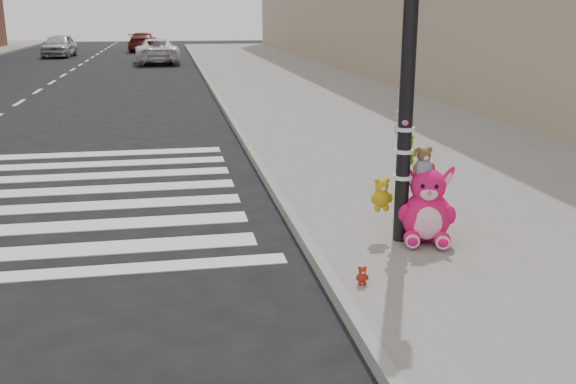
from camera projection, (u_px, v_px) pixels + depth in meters
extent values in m
plane|color=black|center=(176.00, 348.00, 5.32)|extent=(120.00, 120.00, 0.00)
cube|color=slate|center=(377.00, 123.00, 15.64)|extent=(7.00, 80.00, 0.14)
cube|color=gray|center=(236.00, 128.00, 15.04)|extent=(0.12, 80.00, 0.15)
cylinder|color=black|center=(408.00, 65.00, 6.90)|extent=(0.16, 0.16, 4.00)
cylinder|color=white|center=(403.00, 177.00, 7.24)|extent=(0.22, 0.22, 0.04)
cylinder|color=white|center=(404.00, 151.00, 7.16)|extent=(0.22, 0.22, 0.04)
cylinder|color=white|center=(405.00, 129.00, 7.09)|extent=(0.22, 0.22, 0.04)
ellipsoid|color=#E91363|center=(412.00, 240.00, 7.17)|extent=(0.28, 0.35, 0.17)
ellipsoid|color=#E91363|center=(442.00, 242.00, 7.13)|extent=(0.28, 0.35, 0.17)
ellipsoid|color=#E91363|center=(426.00, 216.00, 7.34)|extent=(0.71, 0.65, 0.58)
ellipsoid|color=#F9BFD1|center=(427.00, 223.00, 7.15)|extent=(0.34, 0.21, 0.38)
sphere|color=#E91363|center=(428.00, 186.00, 7.24)|extent=(0.51, 0.51, 0.40)
ellipsoid|color=#E91363|center=(412.00, 180.00, 7.27)|extent=(0.29, 0.16, 0.40)
ellipsoid|color=#E91363|center=(445.00, 181.00, 7.22)|extent=(0.29, 0.16, 0.40)
imported|color=white|center=(157.00, 51.00, 34.43)|extent=(2.44, 4.89, 1.33)
imported|color=maroon|center=(143.00, 42.00, 45.41)|extent=(2.00, 4.57, 1.31)
imported|color=#BCBDC1|center=(59.00, 45.00, 39.59)|extent=(1.87, 4.19, 1.40)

